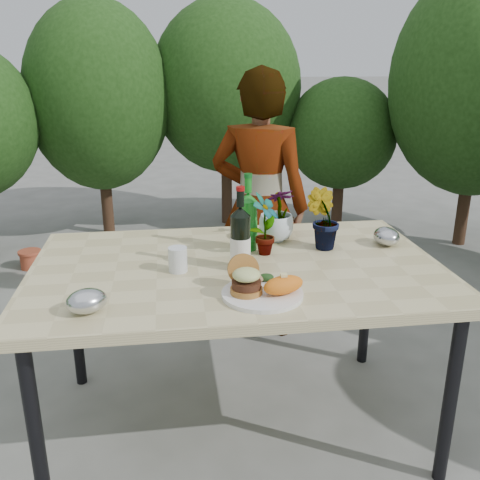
{
  "coord_description": "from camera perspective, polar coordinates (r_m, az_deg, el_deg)",
  "views": [
    {
      "loc": [
        -0.26,
        -1.93,
        1.53
      ],
      "look_at": [
        0.0,
        -0.08,
        0.88
      ],
      "focal_mm": 40.0,
      "sensor_mm": 36.0,
      "label": 1
    }
  ],
  "objects": [
    {
      "name": "dinner_plate",
      "position": [
        1.83,
        2.39,
        -5.78
      ],
      "size": [
        0.28,
        0.28,
        0.01
      ],
      "primitive_type": "cylinder",
      "color": "white",
      "rests_on": "patio_table"
    },
    {
      "name": "burger_stack",
      "position": [
        1.82,
        0.6,
        -4.12
      ],
      "size": [
        0.11,
        0.16,
        0.11
      ],
      "color": "#B7722D",
      "rests_on": "dinner_plate"
    },
    {
      "name": "patio_table",
      "position": [
        2.12,
        -0.3,
        -4.09
      ],
      "size": [
        1.6,
        1.0,
        0.75
      ],
      "color": "#CCBE88",
      "rests_on": "ground"
    },
    {
      "name": "foil_packet_left",
      "position": [
        1.78,
        -16.05,
        -6.28
      ],
      "size": [
        0.17,
        0.15,
        0.08
      ],
      "primitive_type": "ellipsoid",
      "rotation": [
        0.0,
        0.0,
        0.43
      ],
      "color": "#B8BBC0",
      "rests_on": "patio_table"
    },
    {
      "name": "grilled_veg",
      "position": [
        1.91,
        2.42,
        -4.05
      ],
      "size": [
        0.08,
        0.05,
        0.03
      ],
      "color": "olive",
      "rests_on": "dinner_plate"
    },
    {
      "name": "seedling_mid",
      "position": [
        2.27,
        8.82,
        2.21
      ],
      "size": [
        0.18,
        0.18,
        0.26
      ],
      "primitive_type": "imported",
      "rotation": [
        0.0,
        0.0,
        2.5
      ],
      "color": "#2A561D",
      "rests_on": "patio_table"
    },
    {
      "name": "wine_bottle",
      "position": [
        2.02,
        0.04,
        0.06
      ],
      "size": [
        0.08,
        0.08,
        0.32
      ],
      "rotation": [
        0.0,
        0.0,
        -0.3
      ],
      "color": "black",
      "rests_on": "patio_table"
    },
    {
      "name": "sparkling_water",
      "position": [
        2.23,
        0.86,
        1.91
      ],
      "size": [
        0.08,
        0.08,
        0.32
      ],
      "rotation": [
        0.0,
        0.0,
        0.22
      ],
      "color": "#167D1D",
      "rests_on": "patio_table"
    },
    {
      "name": "seedling_right",
      "position": [
        2.39,
        4.35,
        2.87
      ],
      "size": [
        0.15,
        0.15,
        0.22
      ],
      "primitive_type": "imported",
      "rotation": [
        0.0,
        0.0,
        3.33
      ],
      "color": "#205A1F",
      "rests_on": "patio_table"
    },
    {
      "name": "foil_packet_right",
      "position": [
        2.39,
        15.35,
        0.39
      ],
      "size": [
        0.11,
        0.13,
        0.08
      ],
      "primitive_type": "ellipsoid",
      "rotation": [
        0.0,
        0.0,
        1.57
      ],
      "color": "#ADAFB4",
      "rests_on": "patio_table"
    },
    {
      "name": "seedling_left",
      "position": [
        2.17,
        2.67,
        1.66
      ],
      "size": [
        0.16,
        0.16,
        0.26
      ],
      "primitive_type": "imported",
      "rotation": [
        0.0,
        0.0,
        0.86
      ],
      "color": "#27541D",
      "rests_on": "patio_table"
    },
    {
      "name": "person",
      "position": [
        2.95,
        2.11,
        3.61
      ],
      "size": [
        0.64,
        0.53,
        1.49
      ],
      "primitive_type": "imported",
      "rotation": [
        0.0,
        0.0,
        2.76
      ],
      "color": "#9D684E",
      "rests_on": "ground"
    },
    {
      "name": "terracotta_pot",
      "position": [
        4.34,
        -21.45,
        -1.91
      ],
      "size": [
        0.17,
        0.17,
        0.14
      ],
      "color": "#B44A2E",
      "rests_on": "ground"
    },
    {
      "name": "shrub_hedge",
      "position": [
        3.54,
        4.06,
        12.86
      ],
      "size": [
        6.92,
        5.16,
        2.24
      ],
      "color": "#382316",
      "rests_on": "ground"
    },
    {
      "name": "ground",
      "position": [
        2.48,
        -0.27,
        -18.99
      ],
      "size": [
        80.0,
        80.0,
        0.0
      ],
      "primitive_type": "plane",
      "color": "#63635E",
      "rests_on": "ground"
    },
    {
      "name": "blue_bowl",
      "position": [
        2.36,
        3.87,
        1.32
      ],
      "size": [
        0.2,
        0.2,
        0.12
      ],
      "primitive_type": "imported",
      "rotation": [
        0.0,
        0.0,
        0.39
      ],
      "color": "white",
      "rests_on": "patio_table"
    },
    {
      "name": "sweet_potato",
      "position": [
        1.81,
        4.65,
        -4.8
      ],
      "size": [
        0.17,
        0.12,
        0.06
      ],
      "primitive_type": "ellipsoid",
      "rotation": [
        0.0,
        0.0,
        0.35
      ],
      "color": "orange",
      "rests_on": "dinner_plate"
    },
    {
      "name": "plastic_cup",
      "position": [
        2.03,
        -6.65,
        -2.08
      ],
      "size": [
        0.07,
        0.07,
        0.09
      ],
      "primitive_type": "cylinder",
      "color": "silver",
      "rests_on": "patio_table"
    }
  ]
}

